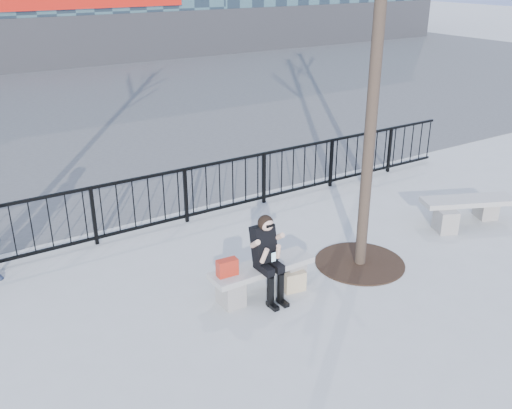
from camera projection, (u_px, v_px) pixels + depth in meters
ground at (262, 293)px, 8.74m from camera, size 120.00×120.00×0.00m
street_surface at (33, 105)px, 20.38m from camera, size 60.00×23.00×0.01m
railing at (176, 197)px, 10.85m from camera, size 14.00×0.06×1.10m
tree_grate at (360, 263)px, 9.60m from camera, size 1.50×1.50×0.02m
bench_main at (262, 276)px, 8.62m from camera, size 1.65×0.46×0.49m
bench_second at (467, 208)px, 10.94m from camera, size 1.79×0.50×0.53m
seated_woman at (268, 259)px, 8.35m from camera, size 0.50×0.64×1.34m
handbag at (227, 267)px, 8.22m from camera, size 0.31×0.16×0.25m
shopping_bag at (295, 282)px, 8.73m from camera, size 0.35×0.18×0.32m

